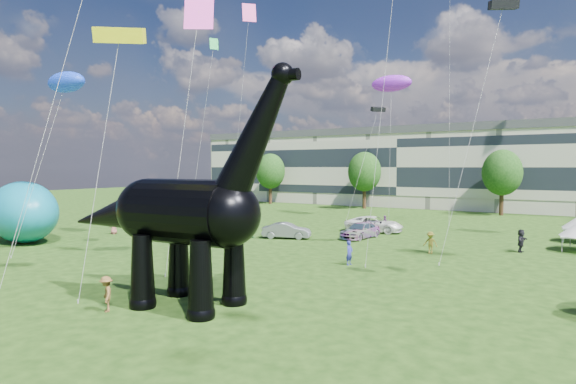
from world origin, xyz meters
The scene contains 13 objects.
ground centered at (0.00, 0.00, 0.00)m, with size 220.00×220.00×0.00m, color #16330C.
terrace_row centered at (-8.00, 62.00, 6.00)m, with size 78.00×11.00×12.00m, color beige.
tree_far_left centered at (-30.00, 53.00, 6.29)m, with size 5.20×5.20×9.44m.
tree_mid_left centered at (-12.00, 53.00, 6.29)m, with size 5.20×5.20×9.44m.
tree_mid_right centered at (8.00, 53.00, 6.29)m, with size 5.20×5.20×9.44m.
dinosaur_sculpture centered at (1.94, -0.79, 4.26)m, with size 13.82×4.02×11.28m.
car_silver centered at (-18.08, 20.98, 0.67)m, with size 1.58×3.94×1.34m, color silver.
car_grey centered at (-5.11, 19.66, 0.72)m, with size 1.53×4.39×1.45m, color gray.
car_white centered at (-0.02, 27.99, 0.80)m, with size 2.65×5.75×1.60m, color white.
car_dark centered at (0.51, 23.48, 0.71)m, with size 1.99×4.91×1.42m, color #595960.
gazebo_left centered at (-20.80, 24.14, 2.00)m, with size 4.78×4.78×2.84m.
inflatable_teal centered at (-23.08, 5.44, 2.65)m, with size 8.49×5.31×5.31m, color #0C7998.
visitors centered at (-1.99, 16.69, 0.87)m, with size 45.61×35.42×1.84m.
Camera 1 is at (18.57, -17.12, 6.56)m, focal length 30.00 mm.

